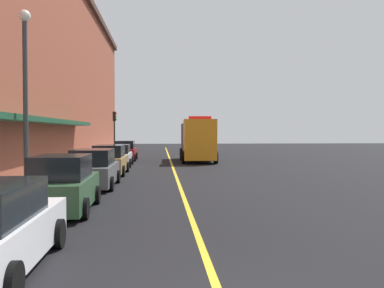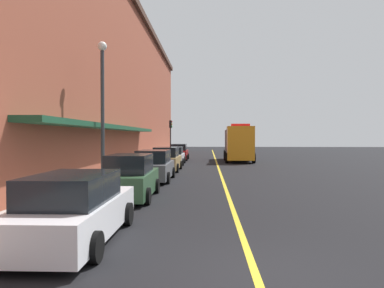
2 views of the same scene
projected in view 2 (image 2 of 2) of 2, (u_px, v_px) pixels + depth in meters
The scene contains 15 objects.
ground_plane at pixel (217, 165), 31.40m from camera, with size 112.00×112.00×0.00m, color black.
sidewalk_left at pixel (148, 164), 31.67m from camera, with size 2.40×70.00×0.15m, color #ADA8A0.
lane_center_stripe at pixel (217, 165), 31.40m from camera, with size 0.16×70.00×0.01m, color gold.
brick_building_left at pixel (75, 81), 30.79m from camera, with size 11.30×64.00×14.80m.
parked_car_0 at pixel (75, 209), 8.43m from camera, with size 2.10×4.84×1.64m.
parked_car_1 at pixel (131, 178), 14.24m from camera, with size 2.02×4.35×1.80m.
parked_car_2 at pixel (154, 166), 20.09m from camera, with size 2.10×4.66×1.74m.
parked_car_3 at pixel (167, 160), 25.83m from camera, with size 2.06×4.46×1.75m.
parked_car_4 at pixel (173, 156), 31.86m from camera, with size 2.07×4.70×1.59m.
parked_car_5 at pixel (179, 152), 37.85m from camera, with size 1.95×4.60×1.74m.
utility_truck at pixel (238, 144), 36.24m from camera, with size 2.97×8.12×3.73m.
parking_meter_0 at pixel (150, 155), 27.42m from camera, with size 0.14×0.18×1.33m.
parking_meter_1 at pixel (157, 153), 31.24m from camera, with size 0.14×0.18×1.33m.
street_lamp_left at pixel (102, 98), 16.99m from camera, with size 0.44×0.44×6.94m.
traffic_light_near at pixel (171, 131), 42.01m from camera, with size 0.38×0.36×4.30m.
Camera 2 is at (-0.88, -6.43, 2.51)m, focal length 32.98 mm.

